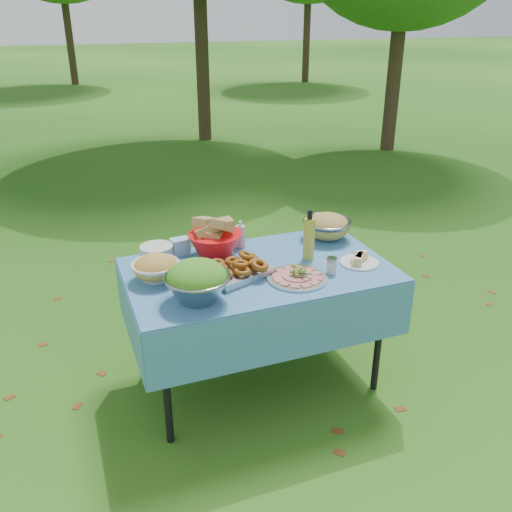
{
  "coord_description": "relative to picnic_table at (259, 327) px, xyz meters",
  "views": [
    {
      "loc": [
        -0.98,
        -2.54,
        2.07
      ],
      "look_at": [
        -0.02,
        0.0,
        0.84
      ],
      "focal_mm": 38.0,
      "sensor_mm": 36.0,
      "label": 1
    }
  ],
  "objects": [
    {
      "name": "ground",
      "position": [
        0.0,
        0.0,
        -0.38
      ],
      "size": [
        80.0,
        80.0,
        0.0
      ],
      "primitive_type": "plane",
      "color": "#0C3B0A",
      "rests_on": "ground"
    },
    {
      "name": "wipes_box",
      "position": [
        -0.36,
        0.36,
        0.43
      ],
      "size": [
        0.11,
        0.09,
        0.1
      ],
      "primitive_type": "cube",
      "rotation": [
        0.0,
        0.0,
        0.12
      ],
      "color": "#98CEEE",
      "rests_on": "picnic_table"
    },
    {
      "name": "cheese_plate",
      "position": [
        0.56,
        -0.14,
        0.41
      ],
      "size": [
        0.28,
        0.28,
        0.06
      ],
      "primitive_type": "cylinder",
      "rotation": [
        0.0,
        0.0,
        0.33
      ],
      "color": "silver",
      "rests_on": "picnic_table"
    },
    {
      "name": "sanitizer_bottle",
      "position": [
        0.01,
        0.33,
        0.46
      ],
      "size": [
        0.07,
        0.07,
        0.17
      ],
      "primitive_type": "cylinder",
      "rotation": [
        0.0,
        0.0,
        -0.18
      ],
      "color": "pink",
      "rests_on": "picnic_table"
    },
    {
      "name": "shaker",
      "position": [
        0.35,
        -0.19,
        0.43
      ],
      "size": [
        0.07,
        0.07,
        0.09
      ],
      "primitive_type": "cylinder",
      "rotation": [
        0.0,
        0.0,
        -0.32
      ],
      "color": "silver",
      "rests_on": "picnic_table"
    },
    {
      "name": "picnic_table",
      "position": [
        0.0,
        0.0,
        0.0
      ],
      "size": [
        1.46,
        0.86,
        0.76
      ],
      "primitive_type": "cube",
      "color": "#75BBE0",
      "rests_on": "ground"
    },
    {
      "name": "plate_stack",
      "position": [
        -0.51,
        0.32,
        0.42
      ],
      "size": [
        0.22,
        0.22,
        0.09
      ],
      "primitive_type": "cylinder",
      "rotation": [
        0.0,
        0.0,
        0.21
      ],
      "color": "silver",
      "rests_on": "picnic_table"
    },
    {
      "name": "pasta_bowl_white",
      "position": [
        -0.56,
        0.07,
        0.45
      ],
      "size": [
        0.33,
        0.33,
        0.14
      ],
      "primitive_type": null,
      "rotation": [
        0.0,
        0.0,
        -0.38
      ],
      "color": "silver",
      "rests_on": "picnic_table"
    },
    {
      "name": "salad_bowl",
      "position": [
        -0.41,
        -0.23,
        0.49
      ],
      "size": [
        0.33,
        0.33,
        0.21
      ],
      "primitive_type": null,
      "rotation": [
        0.0,
        0.0,
        0.01
      ],
      "color": "gray",
      "rests_on": "picnic_table"
    },
    {
      "name": "oil_bottle",
      "position": [
        0.32,
        0.02,
        0.53
      ],
      "size": [
        0.07,
        0.07,
        0.3
      ],
      "primitive_type": "cylinder",
      "rotation": [
        0.0,
        0.0,
        0.1
      ],
      "color": "gold",
      "rests_on": "picnic_table"
    },
    {
      "name": "bread_bowl",
      "position": [
        -0.17,
        0.26,
        0.49
      ],
      "size": [
        0.38,
        0.38,
        0.21
      ],
      "primitive_type": null,
      "rotation": [
        0.0,
        0.0,
        0.23
      ],
      "color": "red",
      "rests_on": "picnic_table"
    },
    {
      "name": "pasta_bowl_steel",
      "position": [
        0.57,
        0.27,
        0.46
      ],
      "size": [
        0.32,
        0.32,
        0.16
      ],
      "primitive_type": null,
      "rotation": [
        0.0,
        0.0,
        0.04
      ],
      "color": "gray",
      "rests_on": "picnic_table"
    },
    {
      "name": "fried_tray",
      "position": [
        -0.14,
        -0.05,
        0.42
      ],
      "size": [
        0.4,
        0.34,
        0.08
      ],
      "primitive_type": "cube",
      "rotation": [
        0.0,
        0.0,
        0.33
      ],
      "color": "#B5B6BA",
      "rests_on": "picnic_table"
    },
    {
      "name": "charcuterie_platter",
      "position": [
        0.15,
        -0.19,
        0.42
      ],
      "size": [
        0.41,
        0.41,
        0.08
      ],
      "primitive_type": "cylinder",
      "rotation": [
        0.0,
        0.0,
        -0.29
      ],
      "color": "silver",
      "rests_on": "picnic_table"
    }
  ]
}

